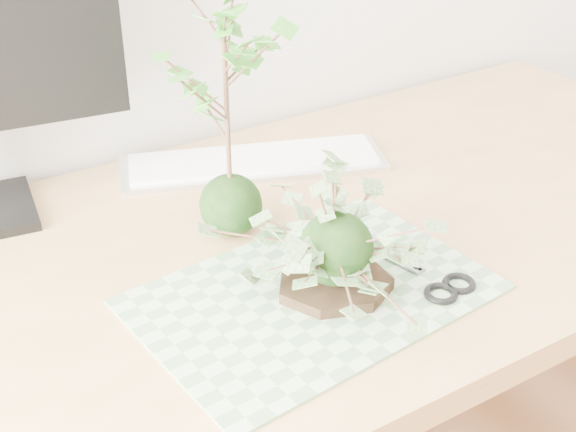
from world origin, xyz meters
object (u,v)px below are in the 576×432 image
at_px(maple_kokedama, 225,58).
at_px(keyboard, 253,162).
at_px(ivy_kokedama, 337,218).
at_px(desk, 293,289).

bearing_deg(maple_kokedama, keyboard, 51.82).
bearing_deg(maple_kokedama, ivy_kokedama, -78.08).
height_order(ivy_kokedama, keyboard, ivy_kokedama).
xyz_separation_m(maple_kokedama, keyboard, (0.13, 0.16, -0.25)).
relative_size(desk, keyboard, 3.61).
distance_m(desk, ivy_kokedama, 0.24).
relative_size(desk, maple_kokedama, 4.40).
bearing_deg(maple_kokedama, desk, -41.50).
xyz_separation_m(desk, keyboard, (0.06, 0.22, 0.10)).
bearing_deg(desk, ivy_kokedama, -99.96).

